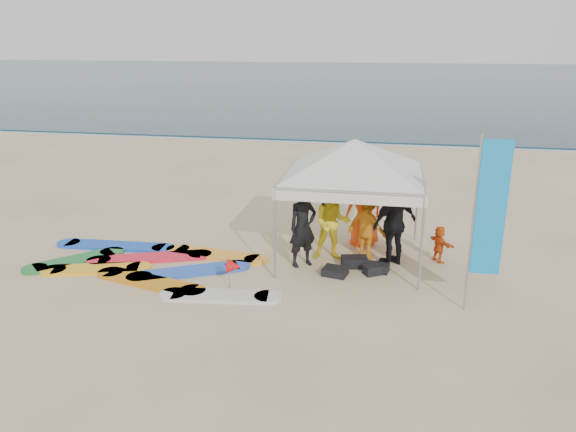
# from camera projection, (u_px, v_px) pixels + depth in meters

# --- Properties ---
(ground) EXTENTS (120.00, 120.00, 0.00)m
(ground) POSITION_uv_depth(u_px,v_px,m) (268.00, 327.00, 9.74)
(ground) COLOR beige
(ground) RESTS_ON ground
(ocean) EXTENTS (160.00, 84.00, 0.08)m
(ocean) POSITION_uv_depth(u_px,v_px,m) (380.00, 79.00, 65.86)
(ocean) COLOR #0C2633
(ocean) RESTS_ON ground
(shoreline_foam) EXTENTS (160.00, 1.20, 0.01)m
(shoreline_foam) POSITION_uv_depth(u_px,v_px,m) (352.00, 142.00, 26.77)
(shoreline_foam) COLOR silver
(shoreline_foam) RESTS_ON ground
(person_black_a) EXTENTS (0.77, 0.74, 1.78)m
(person_black_a) POSITION_uv_depth(u_px,v_px,m) (303.00, 227.00, 12.12)
(person_black_a) COLOR black
(person_black_a) RESTS_ON ground
(person_yellow) EXTENTS (0.92, 0.77, 1.70)m
(person_yellow) POSITION_uv_depth(u_px,v_px,m) (332.00, 223.00, 12.49)
(person_yellow) COLOR yellow
(person_yellow) RESTS_ON ground
(person_orange_a) EXTENTS (1.16, 0.96, 1.56)m
(person_orange_a) POSITION_uv_depth(u_px,v_px,m) (368.00, 225.00, 12.57)
(person_orange_a) COLOR #C66B11
(person_orange_a) RESTS_ON ground
(person_black_b) EXTENTS (1.16, 1.07, 1.91)m
(person_black_b) POSITION_uv_depth(u_px,v_px,m) (394.00, 223.00, 12.15)
(person_black_b) COLOR black
(person_black_b) RESTS_ON ground
(person_orange_b) EXTENTS (1.14, 1.04, 1.95)m
(person_orange_b) POSITION_uv_depth(u_px,v_px,m) (364.00, 206.00, 13.29)
(person_orange_b) COLOR #F64C15
(person_orange_b) RESTS_ON ground
(person_seated) EXTENTS (0.64, 0.77, 0.83)m
(person_seated) POSITION_uv_depth(u_px,v_px,m) (439.00, 244.00, 12.46)
(person_seated) COLOR #E25514
(person_seated) RESTS_ON ground
(canopy_tent) EXTENTS (4.13, 4.13, 3.11)m
(canopy_tent) POSITION_uv_depth(u_px,v_px,m) (355.00, 140.00, 11.98)
(canopy_tent) COLOR #A5A5A8
(canopy_tent) RESTS_ON ground
(feather_flag) EXTENTS (0.55, 0.04, 3.27)m
(feather_flag) POSITION_uv_depth(u_px,v_px,m) (489.00, 211.00, 9.74)
(feather_flag) COLOR #A5A5A8
(feather_flag) RESTS_ON ground
(marker_pennant) EXTENTS (0.28, 0.28, 0.64)m
(marker_pennant) POSITION_uv_depth(u_px,v_px,m) (235.00, 267.00, 11.03)
(marker_pennant) COLOR #A5A5A8
(marker_pennant) RESTS_ON ground
(gear_pile) EXTENTS (1.42, 1.02, 0.22)m
(gear_pile) POSITION_uv_depth(u_px,v_px,m) (357.00, 267.00, 12.04)
(gear_pile) COLOR black
(gear_pile) RESTS_ON ground
(surfboard_spread) EXTENTS (5.48, 2.85, 0.07)m
(surfboard_spread) POSITION_uv_depth(u_px,v_px,m) (151.00, 265.00, 12.27)
(surfboard_spread) COLOR red
(surfboard_spread) RESTS_ON ground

